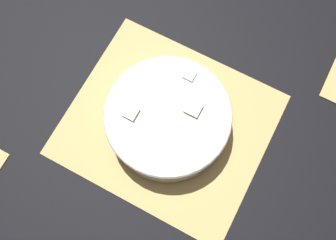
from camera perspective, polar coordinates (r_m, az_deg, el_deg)
ground_plane at (r=0.87m, az=-0.00°, el=-0.67°), size 6.00×6.00×0.00m
bamboo_mat_center at (r=0.87m, az=-0.00°, el=-0.62°), size 0.43×0.38×0.01m
fruit_salad_bowl at (r=0.83m, az=-0.02°, el=0.26°), size 0.27×0.27×0.08m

